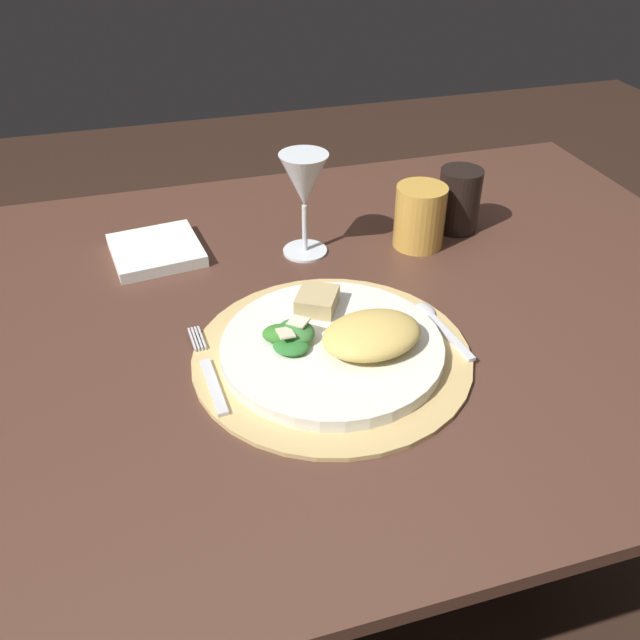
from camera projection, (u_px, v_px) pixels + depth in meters
ground_plane at (275, 629)px, 1.30m from camera, size 6.00×6.00×0.00m
dining_table at (259, 417)px, 0.96m from camera, size 1.43×0.87×0.76m
placemat at (332, 355)px, 0.79m from camera, size 0.33×0.33×0.01m
dinner_plate at (332, 348)px, 0.78m from camera, size 0.26×0.26×0.02m
pasta_serving at (372, 335)px, 0.76m from camera, size 0.13×0.10×0.03m
salad_greens at (291, 335)px, 0.77m from camera, size 0.07×0.08×0.03m
bread_piece at (317, 301)px, 0.83m from camera, size 0.07×0.07×0.02m
fork at (209, 372)px, 0.75m from camera, size 0.02×0.16×0.00m
spoon at (435, 321)px, 0.83m from camera, size 0.03×0.13×0.01m
napkin at (156, 250)px, 0.98m from camera, size 0.14×0.14×0.02m
wine_glass at (304, 184)px, 0.93m from camera, size 0.07×0.07×0.15m
amber_tumbler at (420, 217)px, 0.98m from camera, size 0.08×0.08×0.09m
dark_tumbler at (459, 200)px, 1.02m from camera, size 0.07×0.07×0.10m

